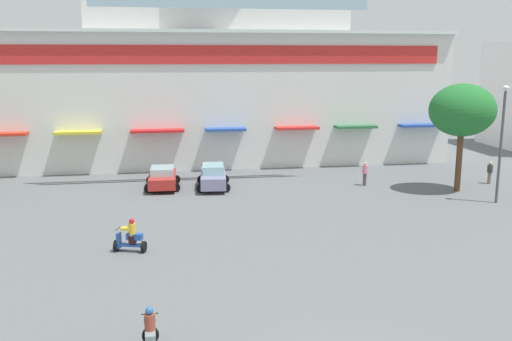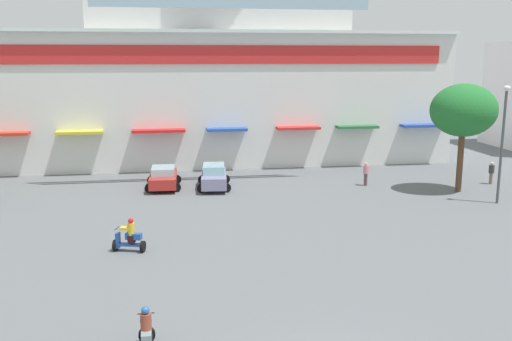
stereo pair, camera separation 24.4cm
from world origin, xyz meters
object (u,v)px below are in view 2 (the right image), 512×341
object	(u,v)px
scooter_rider_5	(146,334)
streetlamp_near	(503,136)
parked_car_1	(214,176)
parked_car_0	(163,177)
scooter_rider_2	(129,238)
pedestrian_1	(491,172)
plaza_tree_1	(464,111)
pedestrian_0	(366,173)

from	to	relation	value
scooter_rider_5	streetlamp_near	world-z (taller)	streetlamp_near
parked_car_1	parked_car_0	bearing A→B (deg)	171.36
scooter_rider_2	streetlamp_near	xyz separation A→B (m)	(21.49, 5.38, 3.46)
pedestrian_1	parked_car_1	bearing A→B (deg)	174.58
parked_car_1	scooter_rider_2	bearing A→B (deg)	-111.90
plaza_tree_1	scooter_rider_5	size ratio (longest dim) A/B	4.57
parked_car_0	parked_car_1	xyz separation A→B (m)	(3.37, -0.51, 0.06)
pedestrian_0	streetlamp_near	distance (m)	9.11
plaza_tree_1	pedestrian_0	world-z (taller)	plaza_tree_1
pedestrian_0	streetlamp_near	xyz separation A→B (m)	(6.27, -5.78, 3.19)
parked_car_0	scooter_rider_5	xyz separation A→B (m)	(-0.42, -21.87, -0.11)
plaza_tree_1	parked_car_1	size ratio (longest dim) A/B	1.60
plaza_tree_1	parked_car_0	bearing A→B (deg)	168.15
parked_car_1	scooter_rider_5	size ratio (longest dim) A/B	2.85
parked_car_0	scooter_rider_2	xyz separation A→B (m)	(-1.48, -12.59, -0.08)
pedestrian_1	streetlamp_near	size ratio (longest dim) A/B	0.22
parked_car_0	pedestrian_0	size ratio (longest dim) A/B	2.53
pedestrian_1	scooter_rider_2	bearing A→B (deg)	-156.85
parked_car_0	pedestrian_0	xyz separation A→B (m)	(13.73, -1.43, 0.18)
scooter_rider_5	streetlamp_near	size ratio (longest dim) A/B	0.22
parked_car_0	scooter_rider_5	bearing A→B (deg)	-91.11
pedestrian_0	plaza_tree_1	bearing A→B (deg)	-25.47
parked_car_0	parked_car_1	world-z (taller)	parked_car_1
scooter_rider_5	pedestrian_0	bearing A→B (deg)	55.30
scooter_rider_5	plaza_tree_1	bearing A→B (deg)	42.33
parked_car_0	pedestrian_0	bearing A→B (deg)	-5.95
streetlamp_near	pedestrian_1	bearing A→B (deg)	62.76
scooter_rider_2	streetlamp_near	distance (m)	22.42
scooter_rider_2	pedestrian_0	bearing A→B (deg)	36.25
plaza_tree_1	parked_car_0	size ratio (longest dim) A/B	1.71
streetlamp_near	parked_car_1	bearing A→B (deg)	158.06
parked_car_0	pedestrian_0	world-z (taller)	pedestrian_0
parked_car_1	scooter_rider_5	bearing A→B (deg)	-100.07
scooter_rider_5	pedestrian_1	world-z (taller)	pedestrian_1
scooter_rider_5	parked_car_0	bearing A→B (deg)	88.89
plaza_tree_1	pedestrian_0	distance (m)	7.46
plaza_tree_1	scooter_rider_2	world-z (taller)	plaza_tree_1
pedestrian_0	pedestrian_1	bearing A→B (deg)	-5.84
scooter_rider_2	pedestrian_1	size ratio (longest dim) A/B	1.01
parked_car_1	pedestrian_1	xyz separation A→B (m)	(19.15, -1.82, 0.09)
scooter_rider_5	pedestrian_0	size ratio (longest dim) A/B	0.95
parked_car_1	pedestrian_1	world-z (taller)	parked_car_1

